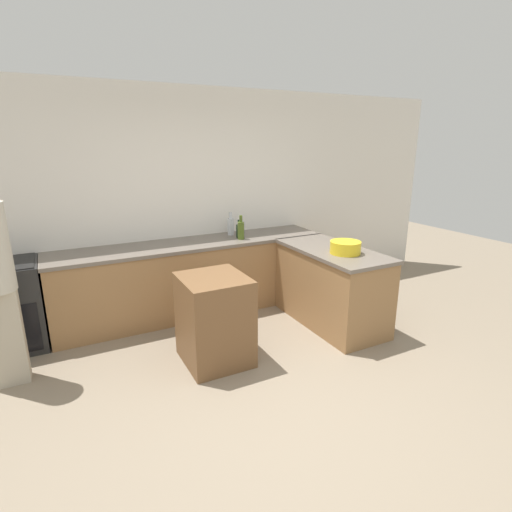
{
  "coord_description": "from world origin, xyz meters",
  "views": [
    {
      "loc": [
        -1.46,
        -2.37,
        2.06
      ],
      "look_at": [
        0.33,
        1.08,
        0.94
      ],
      "focal_mm": 28.0,
      "sensor_mm": 36.0,
      "label": 1
    }
  ],
  "objects_px": {
    "vinegar_bottle_clear": "(231,226)",
    "olive_oil_bottle": "(241,230)",
    "wine_bottle_dark": "(239,231)",
    "island_table": "(214,319)",
    "range_oven": "(9,306)",
    "mixing_bowl": "(345,247)"
  },
  "relations": [
    {
      "from": "vinegar_bottle_clear",
      "to": "olive_oil_bottle",
      "type": "height_order",
      "value": "olive_oil_bottle"
    },
    {
      "from": "range_oven",
      "to": "mixing_bowl",
      "type": "xyz_separation_m",
      "value": [
        3.26,
        -1.24,
        0.51
      ]
    },
    {
      "from": "vinegar_bottle_clear",
      "to": "wine_bottle_dark",
      "type": "xyz_separation_m",
      "value": [
        0.03,
        -0.18,
        -0.03
      ]
    },
    {
      "from": "wine_bottle_dark",
      "to": "olive_oil_bottle",
      "type": "distance_m",
      "value": 0.1
    },
    {
      "from": "vinegar_bottle_clear",
      "to": "olive_oil_bottle",
      "type": "relative_size",
      "value": 0.99
    },
    {
      "from": "mixing_bowl",
      "to": "wine_bottle_dark",
      "type": "relative_size",
      "value": 1.46
    },
    {
      "from": "island_table",
      "to": "olive_oil_bottle",
      "type": "xyz_separation_m",
      "value": [
        0.79,
        1.08,
        0.58
      ]
    },
    {
      "from": "vinegar_bottle_clear",
      "to": "range_oven",
      "type": "bearing_deg",
      "value": -176.66
    },
    {
      "from": "island_table",
      "to": "vinegar_bottle_clear",
      "type": "distance_m",
      "value": 1.67
    },
    {
      "from": "mixing_bowl",
      "to": "olive_oil_bottle",
      "type": "bearing_deg",
      "value": 123.02
    },
    {
      "from": "vinegar_bottle_clear",
      "to": "wine_bottle_dark",
      "type": "relative_size",
      "value": 1.32
    },
    {
      "from": "vinegar_bottle_clear",
      "to": "mixing_bowl",
      "type": "bearing_deg",
      "value": -62.02
    },
    {
      "from": "island_table",
      "to": "wine_bottle_dark",
      "type": "xyz_separation_m",
      "value": [
        0.81,
        1.17,
        0.56
      ]
    },
    {
      "from": "mixing_bowl",
      "to": "wine_bottle_dark",
      "type": "bearing_deg",
      "value": 120.33
    },
    {
      "from": "range_oven",
      "to": "wine_bottle_dark",
      "type": "relative_size",
      "value": 4.02
    },
    {
      "from": "island_table",
      "to": "olive_oil_bottle",
      "type": "distance_m",
      "value": 1.46
    },
    {
      "from": "range_oven",
      "to": "island_table",
      "type": "xyz_separation_m",
      "value": [
        1.75,
        -1.2,
        -0.02
      ]
    },
    {
      "from": "wine_bottle_dark",
      "to": "island_table",
      "type": "bearing_deg",
      "value": -124.75
    },
    {
      "from": "range_oven",
      "to": "mixing_bowl",
      "type": "relative_size",
      "value": 2.75
    },
    {
      "from": "range_oven",
      "to": "olive_oil_bottle",
      "type": "xyz_separation_m",
      "value": [
        2.54,
        -0.13,
        0.56
      ]
    },
    {
      "from": "range_oven",
      "to": "island_table",
      "type": "distance_m",
      "value": 2.12
    },
    {
      "from": "island_table",
      "to": "olive_oil_bottle",
      "type": "relative_size",
      "value": 2.86
    }
  ]
}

